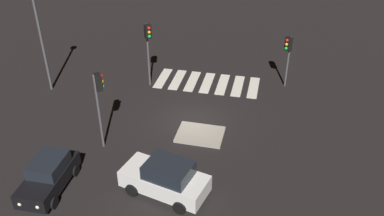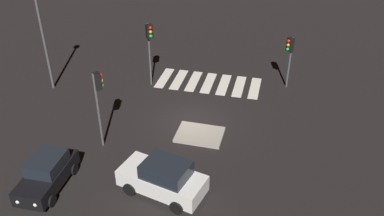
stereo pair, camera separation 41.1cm
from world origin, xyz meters
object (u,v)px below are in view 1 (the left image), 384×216
object	(u,v)px
car_black	(49,175)
street_lamp	(38,24)
traffic_light_north	(99,93)
traffic_light_south	(288,50)
traffic_light_east	(148,40)
traffic_island	(200,134)
car_white	(166,178)

from	to	relation	value
car_black	street_lamp	bearing A→B (deg)	-152.41
car_black	traffic_light_north	size ratio (longest dim) A/B	0.84
car_black	street_lamp	size ratio (longest dim) A/B	0.54
traffic_light_north	street_lamp	world-z (taller)	street_lamp
traffic_light_south	traffic_light_north	world-z (taller)	traffic_light_north
traffic_light_east	traffic_light_north	bearing A→B (deg)	-47.90
traffic_light_east	traffic_island	bearing A→B (deg)	-3.39
car_white	traffic_light_north	xyz separation A→B (m)	(4.51, -3.03, 2.61)
traffic_light_east	traffic_light_south	xyz separation A→B (m)	(-9.58, -2.00, -0.64)
car_black	street_lamp	world-z (taller)	street_lamp
traffic_light_south	car_black	bearing A→B (deg)	3.03
traffic_island	car_black	bearing A→B (deg)	42.92
car_black	traffic_light_north	bearing A→B (deg)	160.10
car_white	traffic_light_east	bearing A→B (deg)	-54.82
car_black	traffic_light_north	distance (m)	4.98
traffic_island	traffic_light_south	world-z (taller)	traffic_light_south
traffic_light_south	car_white	bearing A→B (deg)	19.49
car_black	traffic_light_south	distance (m)	17.75
traffic_light_north	street_lamp	distance (m)	8.67
car_white	traffic_light_north	size ratio (longest dim) A/B	0.99
traffic_island	car_black	world-z (taller)	car_black
traffic_island	street_lamp	world-z (taller)	street_lamp
traffic_light_south	street_lamp	xyz separation A→B (m)	(16.50, 4.06, 2.06)
traffic_light_east	car_black	bearing A→B (deg)	-53.49
car_black	street_lamp	xyz separation A→B (m)	(5.21, -9.46, 4.14)
traffic_light_south	street_lamp	distance (m)	17.12
car_black	traffic_light_east	distance (m)	11.97
traffic_light_east	traffic_light_south	world-z (taller)	traffic_light_east
car_white	traffic_light_east	world-z (taller)	traffic_light_east
car_white	traffic_light_south	size ratio (longest dim) A/B	1.21
car_white	traffic_light_east	size ratio (longest dim) A/B	0.99
car_black	street_lamp	distance (m)	11.57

